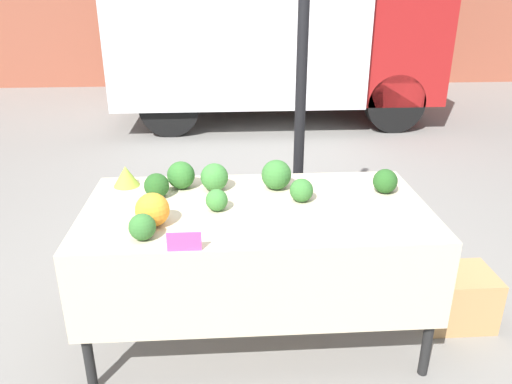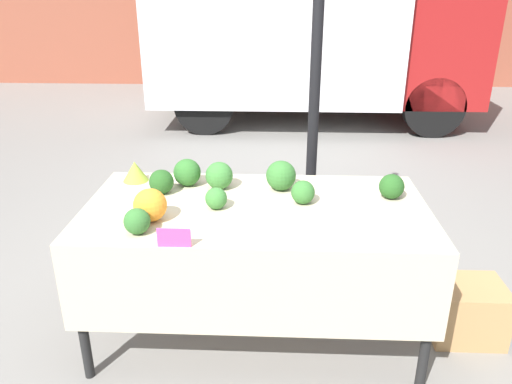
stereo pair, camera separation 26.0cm
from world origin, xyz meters
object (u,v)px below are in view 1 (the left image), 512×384
object	(u,v)px
orange_cauliflower	(152,210)
price_sign	(184,242)
parked_truck	(264,13)
produce_crate	(457,297)

from	to	relation	value
orange_cauliflower	price_sign	world-z (taller)	orange_cauliflower
parked_truck	produce_crate	distance (m)	5.27
price_sign	produce_crate	world-z (taller)	price_sign
orange_cauliflower	produce_crate	distance (m)	1.87
parked_truck	orange_cauliflower	bearing A→B (deg)	-100.32
orange_cauliflower	produce_crate	bearing A→B (deg)	7.06
produce_crate	orange_cauliflower	bearing A→B (deg)	-172.94
price_sign	produce_crate	xyz separation A→B (m)	(1.54, 0.47, -0.68)
price_sign	parked_truck	bearing A→B (deg)	81.85
parked_truck	orange_cauliflower	size ratio (longest dim) A/B	26.79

